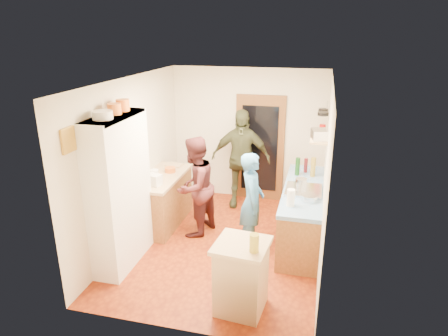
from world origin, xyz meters
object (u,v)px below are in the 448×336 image
at_px(hutch_body, 120,192).
at_px(right_counter_base, 302,215).
at_px(person_hob, 254,202).
at_px(person_back, 241,159).
at_px(person_left, 198,186).
at_px(island_base, 241,278).

distance_m(hutch_body, right_counter_base, 2.90).
relative_size(person_hob, person_back, 0.82).
bearing_deg(person_left, island_base, 49.24).
bearing_deg(person_hob, right_counter_base, -67.01).
relative_size(hutch_body, right_counter_base, 1.00).
height_order(person_left, person_back, person_back).
bearing_deg(hutch_body, person_left, 53.59).
bearing_deg(person_hob, island_base, 174.65).
relative_size(island_base, person_hob, 0.55).
bearing_deg(person_left, right_counter_base, 114.32).
xyz_separation_m(island_base, person_hob, (-0.12, 1.49, 0.35)).
height_order(right_counter_base, person_hob, person_hob).
relative_size(hutch_body, island_base, 2.56).
bearing_deg(person_left, hutch_body, -19.18).
distance_m(person_left, person_back, 1.35).
relative_size(hutch_body, person_back, 1.16).
bearing_deg(right_counter_base, hutch_body, -152.53).
bearing_deg(person_back, person_left, -115.20).
height_order(island_base, person_hob, person_hob).
bearing_deg(island_base, person_back, 101.71).
xyz_separation_m(person_left, person_back, (0.47, 1.26, 0.11)).
bearing_deg(person_back, island_base, -83.12).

